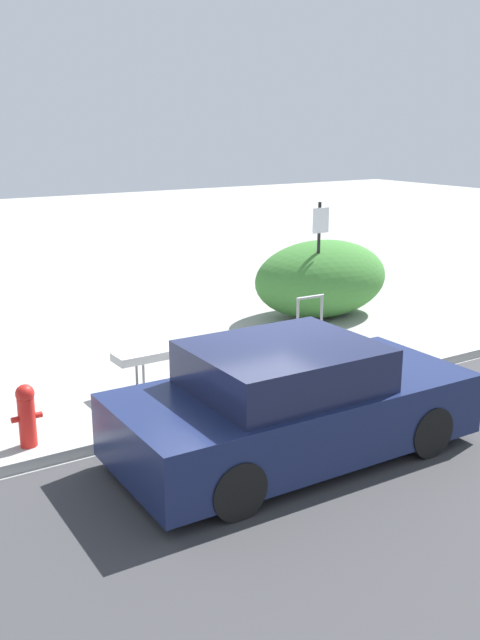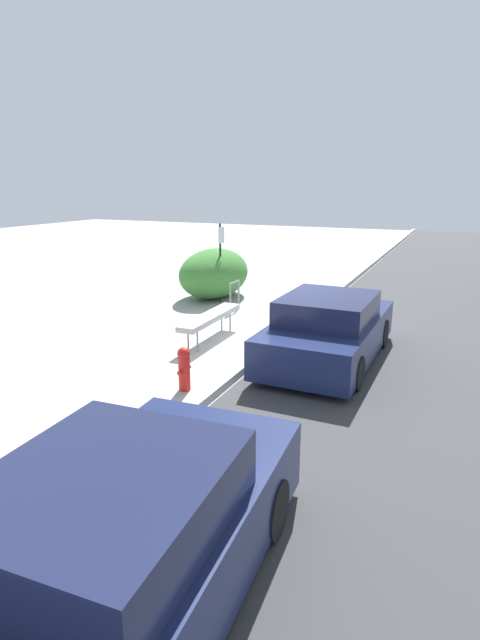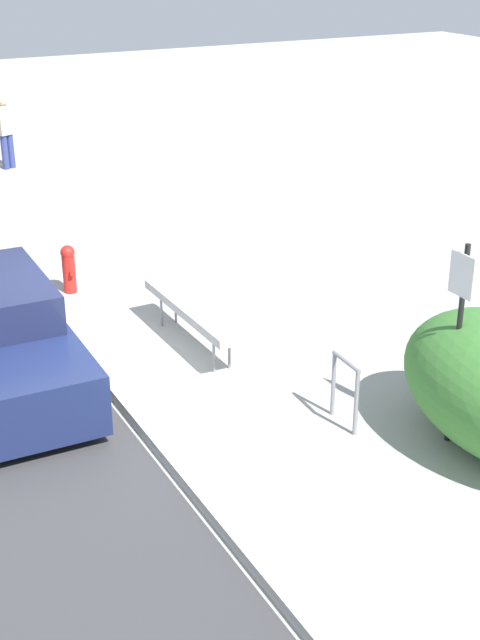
{
  "view_description": "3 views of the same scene",
  "coord_description": "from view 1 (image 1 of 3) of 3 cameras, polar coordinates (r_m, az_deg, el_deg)",
  "views": [
    {
      "loc": [
        -5.02,
        -7.3,
        3.66
      ],
      "look_at": [
        0.83,
        1.88,
        0.67
      ],
      "focal_mm": 40.0,
      "sensor_mm": 36.0,
      "label": 1
    },
    {
      "loc": [
        -9.81,
        -3.56,
        3.41
      ],
      "look_at": [
        -0.84,
        0.46,
        0.71
      ],
      "focal_mm": 28.0,
      "sensor_mm": 36.0,
      "label": 2
    },
    {
      "loc": [
        9.69,
        -3.09,
        5.24
      ],
      "look_at": [
        0.79,
        1.56,
        0.79
      ],
      "focal_mm": 50.0,
      "sensor_mm": 36.0,
      "label": 3
    }
  ],
  "objects": [
    {
      "name": "parked_car_near",
      "position": [
        8.09,
        4.16,
        -6.71
      ],
      "size": [
        4.14,
        1.9,
        1.33
      ],
      "rotation": [
        0.0,
        0.0,
        -0.02
      ],
      "color": "black",
      "rests_on": "ground_plane"
    },
    {
      "name": "fire_hydrant",
      "position": [
        8.72,
        -16.71,
        -7.18
      ],
      "size": [
        0.36,
        0.22,
        0.77
      ],
      "color": "red",
      "rests_on": "ground_plane"
    },
    {
      "name": "bench",
      "position": [
        10.39,
        -3.95,
        -2.16
      ],
      "size": [
        2.36,
        0.44,
        0.6
      ],
      "rotation": [
        0.0,
        0.0,
        0.02
      ],
      "color": "gray",
      "rests_on": "ground_plane"
    },
    {
      "name": "shrub_hedge",
      "position": [
        14.02,
        6.54,
        3.31
      ],
      "size": [
        2.88,
        1.85,
        1.5
      ],
      "color": "#3D7A33",
      "rests_on": "ground_plane"
    },
    {
      "name": "sign_post",
      "position": [
        13.29,
        6.33,
        5.43
      ],
      "size": [
        0.36,
        0.08,
        2.3
      ],
      "color": "black",
      "rests_on": "ground_plane"
    },
    {
      "name": "curb",
      "position": [
        9.56,
        1.87,
        -6.71
      ],
      "size": [
        60.0,
        0.2,
        0.13
      ],
      "color": "#A8A8A3",
      "rests_on": "ground_plane"
    },
    {
      "name": "bike_rack",
      "position": [
        12.34,
        5.61,
        0.49
      ],
      "size": [
        0.55,
        0.08,
        0.83
      ],
      "rotation": [
        0.0,
        0.0,
        -0.05
      ],
      "color": "gray",
      "rests_on": "ground_plane"
    },
    {
      "name": "ground_plane",
      "position": [
        9.58,
        1.87,
        -7.07
      ],
      "size": [
        60.0,
        60.0,
        0.0
      ],
      "primitive_type": "plane",
      "color": "#9E9E99"
    }
  ]
}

